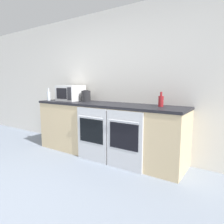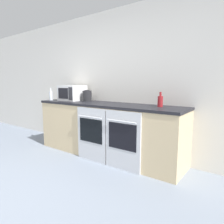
{
  "view_description": "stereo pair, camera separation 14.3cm",
  "coord_description": "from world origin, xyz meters",
  "px_view_note": "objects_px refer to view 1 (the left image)",
  "views": [
    {
      "loc": [
        2.01,
        -0.85,
        1.29
      ],
      "look_at": [
        0.13,
        1.95,
        0.8
      ],
      "focal_mm": 32.0,
      "sensor_mm": 36.0,
      "label": 1
    },
    {
      "loc": [
        2.13,
        -0.77,
        1.29
      ],
      "look_at": [
        0.13,
        1.95,
        0.8
      ],
      "focal_mm": 32.0,
      "sensor_mm": 36.0,
      "label": 2
    }
  ],
  "objects_px": {
    "microwave": "(71,93)",
    "kettle": "(86,96)",
    "oven_left": "(92,134)",
    "oven_right": "(124,140)",
    "bottle_red": "(161,101)",
    "bottle_clear": "(49,96)"
  },
  "relations": [
    {
      "from": "oven_left",
      "to": "microwave",
      "type": "relative_size",
      "value": 1.93
    },
    {
      "from": "microwave",
      "to": "bottle_red",
      "type": "distance_m",
      "value": 1.86
    },
    {
      "from": "bottle_red",
      "to": "microwave",
      "type": "bearing_deg",
      "value": -179.04
    },
    {
      "from": "bottle_red",
      "to": "bottle_clear",
      "type": "distance_m",
      "value": 2.26
    },
    {
      "from": "microwave",
      "to": "bottle_clear",
      "type": "bearing_deg",
      "value": -149.69
    },
    {
      "from": "bottle_clear",
      "to": "bottle_red",
      "type": "bearing_deg",
      "value": 6.55
    },
    {
      "from": "bottle_red",
      "to": "oven_left",
      "type": "bearing_deg",
      "value": -157.06
    },
    {
      "from": "oven_right",
      "to": "bottle_clear",
      "type": "xyz_separation_m",
      "value": [
        -1.86,
        0.17,
        0.58
      ]
    },
    {
      "from": "oven_left",
      "to": "bottle_red",
      "type": "distance_m",
      "value": 1.23
    },
    {
      "from": "oven_left",
      "to": "oven_right",
      "type": "xyz_separation_m",
      "value": [
        0.62,
        0.0,
        0.0
      ]
    },
    {
      "from": "bottle_red",
      "to": "bottle_clear",
      "type": "relative_size",
      "value": 0.89
    },
    {
      "from": "bottle_clear",
      "to": "kettle",
      "type": "distance_m",
      "value": 0.8
    },
    {
      "from": "oven_left",
      "to": "oven_right",
      "type": "height_order",
      "value": "same"
    },
    {
      "from": "oven_right",
      "to": "bottle_red",
      "type": "distance_m",
      "value": 0.81
    },
    {
      "from": "kettle",
      "to": "bottle_red",
      "type": "bearing_deg",
      "value": -0.62
    },
    {
      "from": "microwave",
      "to": "kettle",
      "type": "distance_m",
      "value": 0.37
    },
    {
      "from": "microwave",
      "to": "bottle_red",
      "type": "xyz_separation_m",
      "value": [
        1.86,
        0.03,
        -0.06
      ]
    },
    {
      "from": "oven_right",
      "to": "bottle_red",
      "type": "relative_size",
      "value": 4.02
    },
    {
      "from": "oven_right",
      "to": "microwave",
      "type": "relative_size",
      "value": 1.93
    },
    {
      "from": "oven_left",
      "to": "microwave",
      "type": "distance_m",
      "value": 1.14
    },
    {
      "from": "oven_right",
      "to": "kettle",
      "type": "xyz_separation_m",
      "value": [
        -1.11,
        0.44,
        0.59
      ]
    },
    {
      "from": "microwave",
      "to": "bottle_red",
      "type": "height_order",
      "value": "microwave"
    }
  ]
}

